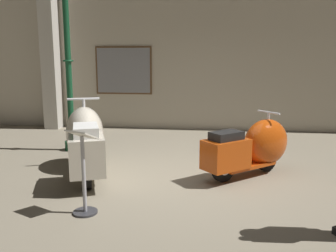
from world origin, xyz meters
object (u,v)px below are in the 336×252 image
(lamppost, at_px, (68,53))
(scooter_1, at_px, (254,147))
(info_stanchion, at_px, (84,180))
(scooter_0, at_px, (85,140))

(lamppost, bearing_deg, scooter_1, -18.22)
(scooter_1, height_order, info_stanchion, info_stanchion)
(scooter_1, distance_m, info_stanchion, 2.65)
(info_stanchion, bearing_deg, scooter_0, 109.02)
(scooter_1, height_order, lamppost, lamppost)
(lamppost, xyz_separation_m, info_stanchion, (1.25, -2.76, -1.45))
(scooter_0, distance_m, info_stanchion, 1.54)
(info_stanchion, bearing_deg, scooter_1, 38.97)
(lamppost, relative_size, info_stanchion, 3.31)
(scooter_1, relative_size, lamppost, 0.45)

